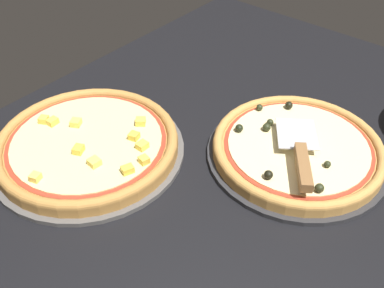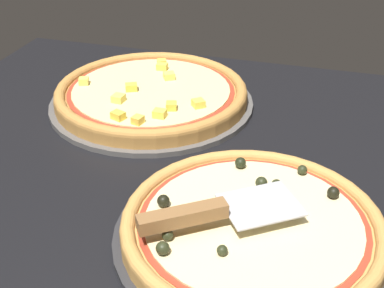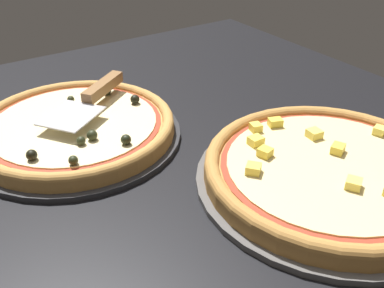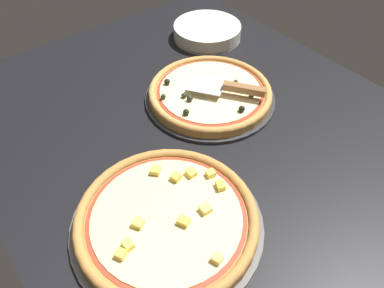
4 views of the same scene
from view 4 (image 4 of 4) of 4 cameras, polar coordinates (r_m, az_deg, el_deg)
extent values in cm
cube|color=black|center=(103.49, 0.72, 2.56)|extent=(129.11, 108.23, 3.60)
cylinder|color=#2D2D30|center=(109.82, 2.75, 7.05)|extent=(37.64, 37.64, 1.00)
cylinder|color=#C68E47|center=(108.89, 2.78, 7.67)|extent=(35.38, 35.38, 2.02)
torus|color=#C68E47|center=(108.27, 2.79, 8.09)|extent=(35.38, 35.38, 2.01)
cylinder|color=#A33823|center=(108.23, 2.80, 8.12)|extent=(30.76, 30.76, 0.15)
cylinder|color=beige|center=(108.15, 2.80, 8.18)|extent=(29.01, 29.01, 0.40)
sphere|color=#282D19|center=(106.11, 9.06, 7.41)|extent=(1.50, 1.50, 1.50)
sphere|color=black|center=(100.85, 7.59, 5.35)|extent=(1.75, 1.75, 1.75)
sphere|color=#282D19|center=(104.66, -1.24, 7.41)|extent=(1.46, 1.46, 1.46)
sphere|color=#282D19|center=(104.55, -4.40, 7.23)|extent=(1.48, 1.48, 1.48)
sphere|color=#282D19|center=(107.79, 9.97, 8.04)|extent=(1.74, 1.74, 1.74)
sphere|color=#282D19|center=(110.50, 6.68, 9.39)|extent=(1.36, 1.36, 1.36)
sphere|color=#282D19|center=(103.46, -0.33, 7.00)|extent=(1.75, 1.75, 1.75)
sphere|color=black|center=(98.99, -0.89, 4.89)|extent=(1.71, 1.71, 1.71)
sphere|color=black|center=(109.77, -3.81, 9.45)|extent=(1.73, 1.73, 1.73)
cylinder|color=#565451|center=(80.88, -3.79, -12.12)|extent=(40.61, 40.61, 1.00)
cylinder|color=#B77F3D|center=(79.55, -3.84, -11.50)|extent=(38.17, 38.17, 2.18)
torus|color=#B77F3D|center=(78.64, -3.88, -11.07)|extent=(38.17, 38.17, 2.24)
cylinder|color=#A33823|center=(78.58, -3.89, -11.04)|extent=(33.18, 33.18, 0.15)
cylinder|color=beige|center=(78.47, -3.89, -10.99)|extent=(31.30, 31.30, 0.40)
cube|color=#F9E05B|center=(77.22, -8.22, -11.80)|extent=(2.90, 2.87, 1.35)
cube|color=#F4D64C|center=(84.23, -0.15, -4.41)|extent=(2.24, 1.95, 1.35)
cube|color=#F9E05B|center=(72.76, 3.85, -17.00)|extent=(2.34, 2.28, 1.35)
cube|color=#F9E05B|center=(78.35, 2.07, -9.86)|extent=(2.33, 2.37, 1.35)
cube|color=yellow|center=(83.48, -2.48, -5.08)|extent=(2.37, 2.42, 1.35)
cube|color=#F4D64C|center=(84.21, 2.85, -4.50)|extent=(2.11, 2.23, 1.35)
cube|color=yellow|center=(82.17, 4.35, -6.32)|extent=(2.77, 2.46, 1.35)
cube|color=yellow|center=(76.68, -1.29, -11.68)|extent=(2.84, 2.65, 1.35)
cube|color=#F4D64C|center=(85.07, -5.58, -4.03)|extent=(2.94, 2.94, 1.35)
cube|color=#F4D64C|center=(74.23, -10.81, -16.14)|extent=(2.52, 2.53, 1.35)
cube|color=#F4D64C|center=(74.94, -9.73, -14.91)|extent=(2.34, 1.88, 1.35)
cube|color=#B7B7BC|center=(106.72, 2.14, 9.01)|extent=(12.73, 12.28, 0.24)
cube|color=olive|center=(104.66, 7.94, 8.33)|extent=(10.82, 8.57, 2.00)
cylinder|color=silver|center=(139.00, 2.30, 16.00)|extent=(23.64, 23.64, 0.70)
cylinder|color=silver|center=(138.66, 2.31, 16.25)|extent=(23.64, 23.64, 0.70)
cylinder|color=silver|center=(138.32, 2.32, 16.50)|extent=(23.64, 23.64, 0.70)
cylinder|color=silver|center=(137.98, 2.33, 16.76)|extent=(23.64, 23.64, 0.70)
cylinder|color=silver|center=(137.64, 2.33, 17.01)|extent=(23.64, 23.64, 0.70)
cylinder|color=silver|center=(137.31, 2.34, 17.27)|extent=(23.64, 23.64, 0.70)
cylinder|color=silver|center=(136.98, 2.35, 17.53)|extent=(23.64, 23.64, 0.70)
camera|label=1|loc=(0.86, 60.97, 21.85)|focal=42.00mm
camera|label=2|loc=(1.36, 23.09, 34.10)|focal=50.00mm
camera|label=3|loc=(0.91, -45.64, 15.01)|focal=42.00mm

